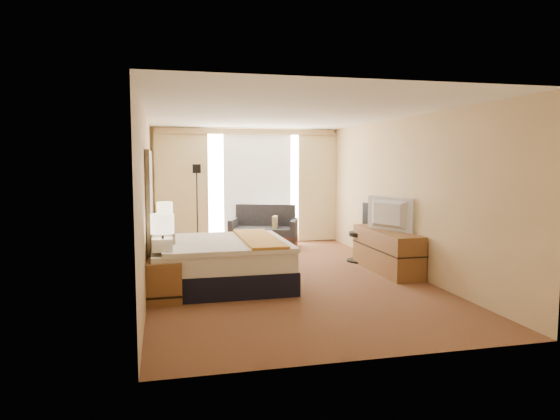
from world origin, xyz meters
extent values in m
cube|color=#58191D|center=(0.00, 0.00, 0.00)|extent=(4.20, 7.00, 0.02)
cube|color=white|center=(0.00, 0.00, 2.60)|extent=(4.20, 7.00, 0.02)
cube|color=#E2BA8A|center=(0.00, 3.50, 1.30)|extent=(4.20, 0.02, 2.60)
cube|color=#E2BA8A|center=(0.00, -3.50, 1.30)|extent=(4.20, 0.02, 2.60)
cube|color=#E2BA8A|center=(-2.10, 0.00, 1.30)|extent=(0.02, 7.00, 2.60)
cube|color=#E2BA8A|center=(2.10, 0.00, 1.30)|extent=(0.02, 7.00, 2.60)
cube|color=black|center=(-2.06, 0.20, 1.28)|extent=(0.06, 1.85, 1.50)
cube|color=brown|center=(-1.87, -1.05, 0.28)|extent=(0.45, 0.52, 0.55)
cube|color=brown|center=(-1.87, 1.45, 0.28)|extent=(0.45, 0.52, 0.55)
cube|color=brown|center=(1.83, 0.00, 0.35)|extent=(0.50, 1.80, 0.70)
cube|color=white|center=(0.25, 3.47, 1.32)|extent=(2.30, 0.02, 2.30)
cube|color=#FAE2B0|center=(-1.45, 3.38, 1.27)|extent=(1.15, 0.09, 2.50)
cube|color=#FAE2B0|center=(1.65, 3.38, 1.27)|extent=(0.90, 0.09, 2.50)
cube|color=white|center=(0.25, 3.43, 1.27)|extent=(1.55, 0.04, 2.50)
cube|color=#E2BA8A|center=(0.00, 3.34, 2.52)|extent=(4.00, 0.16, 0.12)
cube|color=black|center=(-1.05, -0.34, 0.17)|extent=(2.01, 1.82, 0.34)
cube|color=white|center=(-1.05, -0.34, 0.48)|extent=(1.96, 1.77, 0.29)
cube|color=white|center=(-0.97, -0.34, 0.65)|extent=(1.84, 1.84, 0.07)
cube|color=gold|center=(-0.46, -0.34, 0.69)|extent=(0.53, 1.84, 0.04)
cube|color=white|center=(-1.88, -0.79, 0.77)|extent=(0.27, 0.75, 0.17)
cube|color=white|center=(-1.88, 0.10, 0.77)|extent=(0.27, 0.75, 0.17)
cube|color=beige|center=(-1.75, -0.34, 0.81)|extent=(0.10, 0.40, 0.35)
cube|color=#591E19|center=(0.27, 2.87, 0.13)|extent=(1.62, 1.22, 0.26)
cube|color=#313136|center=(0.26, 2.82, 0.34)|extent=(1.47, 1.04, 0.16)
cube|color=#313136|center=(0.38, 3.16, 0.62)|extent=(1.31, 0.59, 0.57)
cube|color=#313136|center=(-0.36, 3.10, 0.37)|extent=(0.36, 0.76, 0.46)
cube|color=#313136|center=(0.90, 2.64, 0.37)|extent=(0.36, 0.76, 0.46)
cube|color=beige|center=(0.50, 2.73, 0.52)|extent=(0.20, 0.37, 0.33)
cube|color=black|center=(-1.15, 2.96, 0.01)|extent=(0.23, 0.23, 0.02)
cylinder|color=black|center=(-1.15, 2.96, 0.83)|extent=(0.03, 0.03, 1.60)
cube|color=black|center=(-1.15, 2.96, 1.71)|extent=(0.17, 0.17, 0.19)
cylinder|color=black|center=(1.72, 0.86, 0.02)|extent=(0.53, 0.53, 0.03)
cylinder|color=black|center=(1.72, 0.86, 0.27)|extent=(0.06, 0.06, 0.47)
cylinder|color=black|center=(1.72, 0.86, 0.52)|extent=(0.46, 0.46, 0.07)
cube|color=black|center=(1.91, 0.90, 0.82)|extent=(0.14, 0.42, 0.53)
cube|color=black|center=(-1.88, -1.11, 0.57)|extent=(0.11, 0.11, 0.04)
cylinder|color=black|center=(-1.88, -1.11, 0.78)|extent=(0.03, 0.03, 0.38)
cylinder|color=#FEE9BF|center=(-1.88, -1.11, 1.06)|extent=(0.30, 0.30, 0.26)
cube|color=black|center=(-1.83, 1.40, 0.57)|extent=(0.10, 0.10, 0.04)
cylinder|color=black|center=(-1.83, 1.40, 0.76)|extent=(0.03, 0.03, 0.35)
cylinder|color=#FEE9BF|center=(-1.83, 1.40, 1.02)|extent=(0.28, 0.28, 0.24)
cube|color=#98B6EB|center=(-1.81, -1.13, 0.61)|extent=(0.17, 0.17, 0.12)
cube|color=black|center=(-1.82, 1.33, 0.59)|extent=(0.23, 0.19, 0.08)
imported|color=black|center=(1.78, -0.06, 0.98)|extent=(0.49, 0.96, 0.57)
camera|label=1|loc=(-1.87, -7.73, 1.87)|focal=32.00mm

